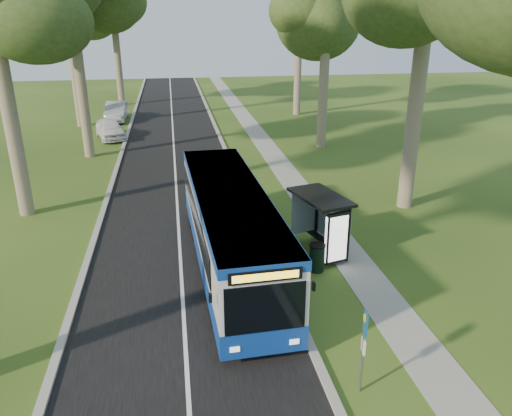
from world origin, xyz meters
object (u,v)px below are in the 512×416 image
(bus, at_px, (230,229))
(bus_shelter, at_px, (326,216))
(car_silver, at_px, (116,111))
(car_white, at_px, (110,129))
(bus_stop_sign, at_px, (364,342))
(litter_bin, at_px, (317,257))

(bus, xyz_separation_m, bus_shelter, (3.70, 0.35, 0.09))
(bus, bearing_deg, bus_shelter, 3.10)
(car_silver, bearing_deg, car_white, -88.12)
(bus_stop_sign, xyz_separation_m, car_silver, (-9.04, 35.77, -0.68))
(car_silver, bearing_deg, bus_shelter, -69.31)
(car_white, height_order, car_silver, car_silver)
(bus, relative_size, car_white, 2.67)
(car_white, relative_size, car_silver, 0.90)
(car_white, distance_m, car_silver, 6.89)
(bus_shelter, distance_m, car_white, 23.82)
(bus, relative_size, bus_stop_sign, 4.91)
(litter_bin, bearing_deg, car_silver, 108.25)
(bus, bearing_deg, car_white, 104.33)
(litter_bin, xyz_separation_m, car_white, (-9.58, 22.60, 0.21))
(car_white, xyz_separation_m, car_silver, (-0.15, 6.89, 0.06))
(bus_stop_sign, relative_size, litter_bin, 2.24)
(litter_bin, bearing_deg, bus_stop_sign, -96.24)
(bus_shelter, relative_size, car_white, 0.70)
(bus_stop_sign, xyz_separation_m, litter_bin, (0.69, 6.28, -0.95))
(bus_shelter, xyz_separation_m, car_white, (-10.20, 21.51, -0.93))
(bus_shelter, height_order, car_white, bus_shelter)
(bus_shelter, bearing_deg, litter_bin, -134.35)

